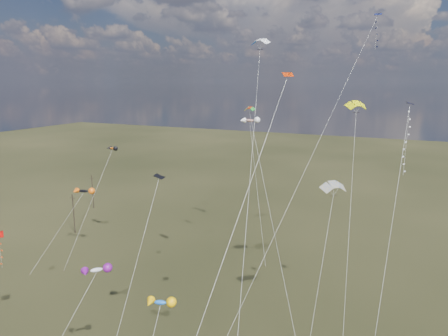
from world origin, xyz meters
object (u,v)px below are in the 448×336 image
at_px(utility_pole_near, 74,213).
at_px(novelty_black_orange, 83,191).
at_px(utility_pole_far, 93,191).
at_px(parafoil_yellow, 357,104).

xyz_separation_m(utility_pole_near, novelty_black_orange, (9.57, -6.70, 7.32)).
distance_m(utility_pole_near, utility_pole_far, 16.12).
relative_size(utility_pole_near, parafoil_yellow, 0.29).
xyz_separation_m(utility_pole_far, parafoil_yellow, (60.49, -20.41, 22.73)).
height_order(utility_pole_near, utility_pole_far, same).
bearing_deg(utility_pole_near, novelty_black_orange, -34.97).
bearing_deg(utility_pole_far, novelty_black_orange, -49.67).
bearing_deg(novelty_black_orange, utility_pole_far, 130.33).
bearing_deg(novelty_black_orange, utility_pole_near, 145.03).
relative_size(utility_pole_near, novelty_black_orange, 0.67).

